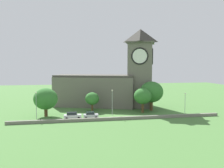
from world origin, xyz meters
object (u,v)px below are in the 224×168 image
(streetlamp_central, at_px, (185,99))
(tree_riverside_east, at_px, (92,99))
(car_silver, at_px, (91,115))
(church, at_px, (110,83))
(car_white, at_px, (72,115))
(tree_by_tower, at_px, (46,99))
(streetlamp_west_mid, at_px, (112,99))
(streetlamp_west_end, at_px, (36,101))
(tree_churchyard, at_px, (151,92))
(tree_riverside_west, at_px, (143,96))

(streetlamp_central, relative_size, tree_riverside_east, 1.03)
(car_silver, bearing_deg, tree_riverside_east, 81.89)
(church, relative_size, tree_riverside_east, 6.03)
(car_white, xyz_separation_m, tree_by_tower, (-7.49, 4.51, 4.17))
(streetlamp_west_mid, bearing_deg, tree_by_tower, 171.23)
(church, relative_size, car_white, 7.61)
(church, distance_m, tree_by_tower, 25.52)
(streetlamp_west_end, xyz_separation_m, streetlamp_central, (44.17, -0.08, -0.72))
(streetlamp_west_end, bearing_deg, streetlamp_west_mid, -0.21)
(streetlamp_west_mid, xyz_separation_m, tree_by_tower, (-19.01, 2.93, 0.02))
(church, relative_size, tree_churchyard, 3.85)
(tree_churchyard, distance_m, tree_by_tower, 33.26)
(streetlamp_west_mid, relative_size, tree_riverside_east, 1.27)
(streetlamp_west_end, bearing_deg, church, 34.84)
(tree_by_tower, bearing_deg, car_white, -31.08)
(car_white, bearing_deg, streetlamp_central, 2.64)
(car_silver, height_order, tree_churchyard, tree_churchyard)
(car_white, xyz_separation_m, streetlamp_west_end, (-9.76, 1.66, 4.04))
(streetlamp_west_end, relative_size, tree_churchyard, 0.79)
(tree_churchyard, relative_size, tree_by_tower, 1.16)
(streetlamp_west_mid, height_order, tree_churchyard, tree_churchyard)
(church, xyz_separation_m, tree_riverside_west, (7.91, -13.41, -3.31))
(church, bearing_deg, tree_by_tower, -147.52)
(tree_by_tower, bearing_deg, tree_riverside_east, 21.44)
(car_white, distance_m, car_silver, 5.06)
(tree_churchyard, relative_size, tree_riverside_east, 1.57)
(streetlamp_central, distance_m, tree_riverside_west, 13.05)
(car_white, xyz_separation_m, streetlamp_west_mid, (11.52, 1.58, 4.15))
(streetlamp_west_mid, bearing_deg, church, 81.97)
(streetlamp_central, height_order, tree_churchyard, tree_churchyard)
(church, distance_m, tree_churchyard, 15.98)
(car_silver, xyz_separation_m, tree_riverside_east, (1.44, 10.09, 3.14))
(car_white, relative_size, streetlamp_west_mid, 0.62)
(car_white, height_order, tree_riverside_east, tree_riverside_east)
(church, bearing_deg, tree_riverside_west, -59.46)
(car_white, bearing_deg, tree_riverside_west, 12.16)
(car_silver, xyz_separation_m, streetlamp_central, (29.35, 1.67, 3.36))
(car_silver, bearing_deg, streetlamp_west_mid, 14.45)
(car_silver, height_order, tree_riverside_east, tree_riverside_east)
(streetlamp_central, xyz_separation_m, tree_riverside_east, (-27.91, 8.42, -0.22))
(streetlamp_west_end, relative_size, tree_riverside_east, 1.24)
(car_silver, bearing_deg, tree_by_tower, 159.87)
(tree_riverside_west, bearing_deg, car_silver, -164.05)
(tree_churchyard, bearing_deg, car_silver, -159.60)
(streetlamp_west_mid, bearing_deg, car_silver, -165.55)
(car_white, xyz_separation_m, streetlamp_central, (34.41, 1.58, 3.32))
(church, height_order, tree_riverside_east, church)
(tree_by_tower, distance_m, tree_riverside_east, 15.06)
(tree_riverside_east, bearing_deg, tree_by_tower, -158.56)
(church, height_order, tree_riverside_west, church)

